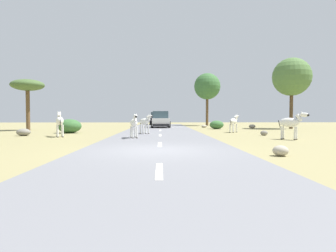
{
  "coord_description": "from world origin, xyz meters",
  "views": [
    {
      "loc": [
        0.18,
        -10.6,
        1.32
      ],
      "look_at": [
        0.65,
        7.68,
        0.66
      ],
      "focal_mm": 30.91,
      "sensor_mm": 36.0,
      "label": 1
    }
  ],
  "objects_px": {
    "rock_0": "(252,126)",
    "rock_3": "(281,151)",
    "rock_1": "(24,132)",
    "tree_3": "(207,87)",
    "tree_1": "(292,77)",
    "tree_2": "(28,86)",
    "bush_0": "(70,126)",
    "rock_4": "(204,126)",
    "zebra_4": "(145,122)",
    "zebra_1": "(234,121)",
    "car_0": "(160,120)",
    "zebra_3": "(291,123)",
    "bush_1": "(217,125)",
    "rock_2": "(264,133)",
    "zebra_0": "(134,123)",
    "car_1": "(157,119)",
    "zebra_2": "(60,121)"
  },
  "relations": [
    {
      "from": "zebra_3",
      "to": "rock_1",
      "type": "relative_size",
      "value": 1.73
    },
    {
      "from": "tree_1",
      "to": "tree_3",
      "type": "relative_size",
      "value": 1.03
    },
    {
      "from": "zebra_4",
      "to": "car_1",
      "type": "bearing_deg",
      "value": -131.54
    },
    {
      "from": "car_0",
      "to": "car_1",
      "type": "relative_size",
      "value": 1.0
    },
    {
      "from": "tree_3",
      "to": "rock_1",
      "type": "distance_m",
      "value": 24.55
    },
    {
      "from": "zebra_3",
      "to": "rock_4",
      "type": "xyz_separation_m",
      "value": [
        -2.4,
        15.7,
        -0.77
      ]
    },
    {
      "from": "tree_3",
      "to": "bush_1",
      "type": "height_order",
      "value": "tree_3"
    },
    {
      "from": "zebra_4",
      "to": "tree_1",
      "type": "xyz_separation_m",
      "value": [
        14.16,
        8.39,
        4.28
      ]
    },
    {
      "from": "zebra_1",
      "to": "tree_3",
      "type": "distance_m",
      "value": 16.03
    },
    {
      "from": "zebra_1",
      "to": "rock_3",
      "type": "relative_size",
      "value": 2.85
    },
    {
      "from": "rock_0",
      "to": "rock_3",
      "type": "height_order",
      "value": "rock_0"
    },
    {
      "from": "zebra_1",
      "to": "car_0",
      "type": "bearing_deg",
      "value": 160.44
    },
    {
      "from": "zebra_0",
      "to": "car_0",
      "type": "distance_m",
      "value": 14.97
    },
    {
      "from": "car_1",
      "to": "rock_2",
      "type": "distance_m",
      "value": 22.44
    },
    {
      "from": "car_1",
      "to": "bush_1",
      "type": "bearing_deg",
      "value": 114.66
    },
    {
      "from": "zebra_0",
      "to": "tree_3",
      "type": "height_order",
      "value": "tree_3"
    },
    {
      "from": "car_0",
      "to": "rock_3",
      "type": "relative_size",
      "value": 8.74
    },
    {
      "from": "tree_2",
      "to": "rock_1",
      "type": "relative_size",
      "value": 5.05
    },
    {
      "from": "car_1",
      "to": "bush_1",
      "type": "height_order",
      "value": "car_1"
    },
    {
      "from": "zebra_1",
      "to": "zebra_2",
      "type": "height_order",
      "value": "zebra_2"
    },
    {
      "from": "tree_1",
      "to": "rock_1",
      "type": "xyz_separation_m",
      "value": [
        -22.0,
        -9.63,
        -4.91
      ]
    },
    {
      "from": "bush_1",
      "to": "rock_0",
      "type": "xyz_separation_m",
      "value": [
        3.98,
        1.44,
        -0.21
      ]
    },
    {
      "from": "bush_1",
      "to": "zebra_2",
      "type": "bearing_deg",
      "value": -139.03
    },
    {
      "from": "zebra_3",
      "to": "bush_1",
      "type": "relative_size",
      "value": 1.12
    },
    {
      "from": "bush_0",
      "to": "rock_4",
      "type": "height_order",
      "value": "bush_0"
    },
    {
      "from": "tree_1",
      "to": "rock_4",
      "type": "distance_m",
      "value": 10.1
    },
    {
      "from": "car_0",
      "to": "tree_1",
      "type": "relative_size",
      "value": 0.62
    },
    {
      "from": "rock_1",
      "to": "zebra_3",
      "type": "bearing_deg",
      "value": -11.9
    },
    {
      "from": "bush_1",
      "to": "rock_1",
      "type": "xyz_separation_m",
      "value": [
        -14.42,
        -9.23,
        -0.18
      ]
    },
    {
      "from": "zebra_2",
      "to": "zebra_3",
      "type": "height_order",
      "value": "zebra_2"
    },
    {
      "from": "tree_2",
      "to": "rock_0",
      "type": "xyz_separation_m",
      "value": [
        21.19,
        3.85,
        -3.69
      ]
    },
    {
      "from": "tree_1",
      "to": "tree_2",
      "type": "xyz_separation_m",
      "value": [
        -24.78,
        -2.81,
        -1.25
      ]
    },
    {
      "from": "tree_3",
      "to": "rock_1",
      "type": "bearing_deg",
      "value": -128.63
    },
    {
      "from": "zebra_3",
      "to": "zebra_4",
      "type": "xyz_separation_m",
      "value": [
        -8.21,
        4.62,
        -0.05
      ]
    },
    {
      "from": "zebra_3",
      "to": "tree_3",
      "type": "xyz_separation_m",
      "value": [
        -1.02,
        22.18,
        4.18
      ]
    },
    {
      "from": "car_1",
      "to": "bush_1",
      "type": "distance_m",
      "value": 13.29
    },
    {
      "from": "rock_1",
      "to": "tree_3",
      "type": "bearing_deg",
      "value": 51.37
    },
    {
      "from": "zebra_3",
      "to": "bush_1",
      "type": "bearing_deg",
      "value": -130.75
    },
    {
      "from": "zebra_1",
      "to": "rock_3",
      "type": "height_order",
      "value": "zebra_1"
    },
    {
      "from": "bush_0",
      "to": "zebra_3",
      "type": "bearing_deg",
      "value": -24.35
    },
    {
      "from": "tree_2",
      "to": "rock_2",
      "type": "height_order",
      "value": "tree_2"
    },
    {
      "from": "zebra_3",
      "to": "rock_0",
      "type": "xyz_separation_m",
      "value": [
        2.36,
        14.06,
        -0.72
      ]
    },
    {
      "from": "zebra_2",
      "to": "tree_3",
      "type": "xyz_separation_m",
      "value": [
        12.34,
        19.77,
        4.14
      ]
    },
    {
      "from": "zebra_3",
      "to": "rock_4",
      "type": "relative_size",
      "value": 2.53
    },
    {
      "from": "zebra_4",
      "to": "rock_1",
      "type": "height_order",
      "value": "zebra_4"
    },
    {
      "from": "tree_3",
      "to": "tree_1",
      "type": "bearing_deg",
      "value": -52.75
    },
    {
      "from": "bush_1",
      "to": "rock_2",
      "type": "distance_m",
      "value": 9.44
    },
    {
      "from": "tree_3",
      "to": "rock_2",
      "type": "xyz_separation_m",
      "value": [
        0.73,
        -18.91,
        -4.94
      ]
    },
    {
      "from": "car_0",
      "to": "rock_3",
      "type": "height_order",
      "value": "car_0"
    },
    {
      "from": "zebra_3",
      "to": "tree_2",
      "type": "height_order",
      "value": "tree_2"
    }
  ]
}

